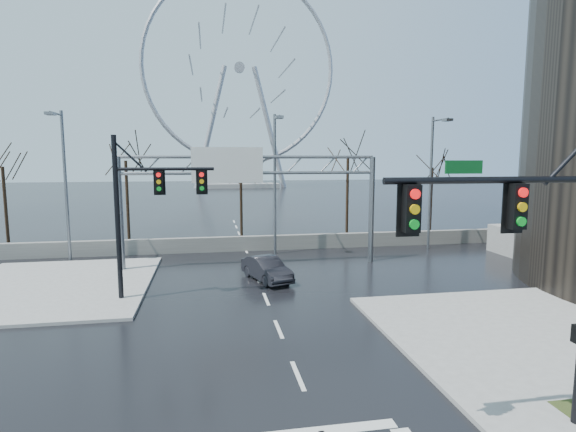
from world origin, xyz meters
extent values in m
plane|color=black|center=(0.00, 0.00, 0.00)|extent=(260.00, 260.00, 0.00)
cube|color=gray|center=(10.00, 2.00, 0.07)|extent=(12.00, 10.00, 0.15)
cube|color=gray|center=(-11.00, 12.00, 0.07)|extent=(10.00, 12.00, 0.15)
cube|color=slate|center=(0.00, 20.00, 0.55)|extent=(52.00, 0.50, 1.10)
cylinder|color=black|center=(3.80, -4.00, 6.40)|extent=(5.40, 0.16, 0.16)
cube|color=black|center=(4.30, -4.15, 5.80)|extent=(0.35, 0.28, 1.05)
cube|color=black|center=(1.70, -4.15, 5.80)|extent=(0.35, 0.28, 1.05)
cylinder|color=black|center=(-7.00, 9.00, 4.00)|extent=(0.24, 0.24, 8.00)
cylinder|color=black|center=(-4.70, 9.00, 6.40)|extent=(4.60, 0.16, 0.16)
cube|color=black|center=(-5.00, 8.85, 5.80)|extent=(0.35, 0.28, 1.05)
cube|color=black|center=(-3.00, 8.85, 5.80)|extent=(0.35, 0.28, 1.05)
cylinder|color=slate|center=(-8.00, 15.00, 3.50)|extent=(0.36, 0.36, 7.00)
cylinder|color=slate|center=(8.00, 15.00, 3.50)|extent=(0.36, 0.36, 7.00)
cylinder|color=slate|center=(0.00, 15.00, 7.00)|extent=(16.00, 0.20, 0.20)
cylinder|color=slate|center=(0.00, 15.00, 6.00)|extent=(16.00, 0.20, 0.20)
cube|color=#094719|center=(-1.50, 14.85, 6.50)|extent=(4.20, 0.10, 2.00)
cube|color=silver|center=(-1.50, 14.79, 6.50)|extent=(4.40, 0.02, 2.20)
cylinder|color=slate|center=(-12.00, 18.50, 5.00)|extent=(0.20, 0.20, 10.00)
cylinder|color=slate|center=(-12.00, 17.40, 9.70)|extent=(0.12, 2.20, 0.12)
cube|color=slate|center=(-12.00, 16.40, 9.60)|extent=(0.50, 0.70, 0.18)
cylinder|color=slate|center=(2.00, 18.50, 5.00)|extent=(0.20, 0.20, 10.00)
cylinder|color=slate|center=(2.00, 17.40, 9.70)|extent=(0.12, 2.20, 0.12)
cube|color=slate|center=(2.00, 16.40, 9.60)|extent=(0.50, 0.70, 0.18)
cylinder|color=slate|center=(14.00, 18.50, 5.00)|extent=(0.20, 0.20, 10.00)
cylinder|color=slate|center=(14.00, 17.40, 9.70)|extent=(0.12, 2.20, 0.12)
cube|color=slate|center=(14.00, 16.40, 9.60)|extent=(0.50, 0.70, 0.18)
cylinder|color=black|center=(-18.00, 24.00, 3.15)|extent=(0.24, 0.24, 6.30)
cylinder|color=black|center=(-9.00, 23.50, 3.38)|extent=(0.24, 0.24, 6.75)
cylinder|color=black|center=(0.00, 24.50, 2.93)|extent=(0.24, 0.24, 5.85)
cylinder|color=black|center=(9.00, 23.50, 3.51)|extent=(0.24, 0.24, 7.02)
cylinder|color=black|center=(17.00, 24.00, 3.06)|extent=(0.24, 0.24, 6.12)
cube|color=gray|center=(5.00, 95.00, 0.50)|extent=(18.00, 6.00, 1.00)
torus|color=#B2B2B7|center=(5.00, 95.00, 28.00)|extent=(45.00, 1.00, 45.00)
cylinder|color=#B2B2B7|center=(5.00, 95.00, 28.00)|extent=(2.40, 1.50, 2.40)
cylinder|color=#B2B2B7|center=(-2.00, 95.00, 14.00)|extent=(8.28, 1.20, 28.82)
cylinder|color=#B2B2B7|center=(12.00, 95.00, 14.00)|extent=(8.28, 1.20, 28.82)
imported|color=black|center=(0.47, 11.43, 0.67)|extent=(2.71, 4.33, 1.35)
camera|label=1|loc=(-2.68, -13.32, 6.88)|focal=28.00mm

